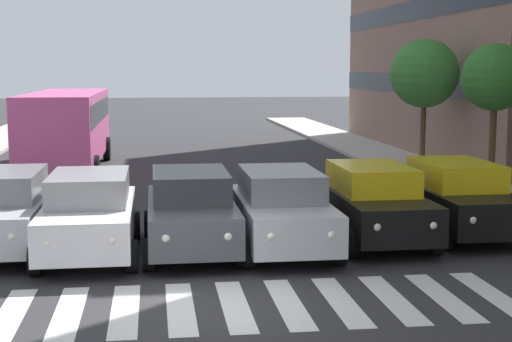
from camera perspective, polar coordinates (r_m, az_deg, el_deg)
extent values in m
plane|color=#2D2D30|center=(12.70, -3.64, -10.16)|extent=(180.00, 180.00, 0.00)
cube|color=silver|center=(13.94, 17.36, -8.86)|extent=(0.45, 2.80, 0.01)
cube|color=silver|center=(13.59, 13.88, -9.16)|extent=(0.45, 2.80, 0.01)
cube|color=silver|center=(13.29, 10.22, -9.44)|extent=(0.45, 2.80, 0.01)
cube|color=silver|center=(13.05, 6.40, -9.69)|extent=(0.45, 2.80, 0.01)
cube|color=silver|center=(12.86, 2.45, -9.90)|extent=(0.45, 2.80, 0.01)
cube|color=silver|center=(12.74, -1.59, -10.07)|extent=(0.45, 2.80, 0.01)
cube|color=silver|center=(12.68, -5.71, -10.19)|extent=(0.45, 2.80, 0.01)
cube|color=silver|center=(12.69, -9.84, -10.27)|extent=(0.45, 2.80, 0.01)
cube|color=silver|center=(12.75, -13.95, -10.29)|extent=(0.45, 2.80, 0.01)
cube|color=silver|center=(12.88, -17.99, -10.25)|extent=(0.45, 2.80, 0.01)
cube|color=black|center=(18.44, 14.92, -2.45)|extent=(1.80, 4.40, 0.80)
cube|color=yellow|center=(18.51, 14.76, -0.21)|extent=(1.58, 2.46, 0.60)
cylinder|color=black|center=(16.86, 13.94, -4.75)|extent=(0.22, 0.64, 0.64)
cylinder|color=black|center=(20.17, 15.66, -2.77)|extent=(0.22, 0.64, 0.64)
cylinder|color=black|center=(19.53, 10.80, -2.96)|extent=(0.22, 0.64, 0.64)
sphere|color=white|center=(16.26, 15.97, -3.55)|extent=(0.18, 0.18, 0.18)
cube|color=black|center=(17.35, 8.84, -2.91)|extent=(1.80, 4.40, 0.80)
cube|color=yellow|center=(17.43, 8.70, -0.53)|extent=(1.58, 2.46, 0.60)
cylinder|color=black|center=(16.38, 13.30, -5.10)|extent=(0.22, 0.64, 0.64)
cylinder|color=black|center=(15.83, 7.18, -5.40)|extent=(0.22, 0.64, 0.64)
cylinder|color=black|center=(19.05, 10.17, -3.21)|extent=(0.22, 0.64, 0.64)
cylinder|color=black|center=(18.58, 4.87, -3.39)|extent=(0.22, 0.64, 0.64)
sphere|color=white|center=(15.52, 13.16, -3.98)|extent=(0.18, 0.18, 0.18)
sphere|color=white|center=(15.15, 9.07, -4.16)|extent=(0.18, 0.18, 0.18)
cube|color=#B2B7BC|center=(16.32, 1.95, -3.50)|extent=(1.80, 4.40, 0.80)
cube|color=slate|center=(16.39, 1.85, -0.97)|extent=(1.58, 2.46, 0.60)
cylinder|color=black|center=(15.20, 6.24, -5.93)|extent=(0.22, 0.64, 0.64)
cylinder|color=black|center=(14.87, -0.54, -6.19)|extent=(0.22, 0.64, 0.64)
cylinder|color=black|center=(17.96, 4.00, -3.78)|extent=(0.22, 0.64, 0.64)
cylinder|color=black|center=(17.68, -1.73, -3.94)|extent=(0.22, 0.64, 0.64)
sphere|color=white|center=(14.35, 5.69, -4.77)|extent=(0.18, 0.18, 0.18)
sphere|color=white|center=(14.13, 1.12, -4.93)|extent=(0.18, 0.18, 0.18)
cube|color=#474C51|center=(16.22, -4.91, -3.59)|extent=(1.80, 4.40, 0.80)
cube|color=#343639|center=(16.30, -4.97, -1.04)|extent=(1.58, 2.46, 0.60)
cylinder|color=black|center=(14.97, -1.15, -6.10)|extent=(0.22, 0.64, 0.64)
cylinder|color=black|center=(14.88, -8.09, -6.26)|extent=(0.22, 0.64, 0.64)
cylinder|color=black|center=(17.79, -2.23, -3.88)|extent=(0.22, 0.64, 0.64)
cylinder|color=black|center=(17.71, -8.05, -4.00)|extent=(0.22, 0.64, 0.64)
sphere|color=white|center=(14.15, -2.13, -4.92)|extent=(0.18, 0.18, 0.18)
sphere|color=white|center=(14.09, -6.82, -5.03)|extent=(0.18, 0.18, 0.18)
cube|color=silver|center=(16.19, -12.43, -3.77)|extent=(1.80, 4.40, 0.80)
cube|color=gray|center=(16.27, -12.44, -1.21)|extent=(1.58, 2.46, 0.60)
cylinder|color=black|center=(14.81, -9.34, -6.35)|extent=(0.22, 0.64, 0.64)
cylinder|color=black|center=(14.98, -16.28, -6.41)|extent=(0.22, 0.64, 0.64)
cylinder|color=black|center=(17.65, -9.09, -4.06)|extent=(0.22, 0.64, 0.64)
cylinder|color=black|center=(17.78, -14.91, -4.14)|extent=(0.22, 0.64, 0.64)
sphere|color=white|center=(14.04, -10.78, -5.16)|extent=(0.18, 0.18, 0.18)
sphere|color=white|center=(14.15, -15.46, -5.20)|extent=(0.18, 0.18, 0.18)
cube|color=#B2B7BC|center=(17.04, -18.56, -3.42)|extent=(1.80, 4.40, 0.80)
cube|color=slate|center=(17.12, -18.54, -0.99)|extent=(1.58, 2.46, 0.60)
cylinder|color=black|center=(15.57, -16.22, -5.86)|extent=(0.22, 0.64, 0.64)
cylinder|color=black|center=(18.38, -14.91, -3.75)|extent=(0.22, 0.64, 0.64)
sphere|color=white|center=(14.85, -17.92, -4.69)|extent=(0.18, 0.18, 0.18)
cube|color=#DB5193|center=(29.77, -13.99, 3.37)|extent=(2.50, 10.50, 2.50)
cube|color=black|center=(29.73, -14.03, 4.43)|extent=(2.52, 9.87, 0.80)
cylinder|color=black|center=(26.14, -12.03, 0.10)|extent=(0.28, 1.00, 1.00)
cylinder|color=black|center=(26.44, -17.44, 0.00)|extent=(0.28, 1.00, 1.00)
cylinder|color=black|center=(32.90, -11.17, 1.67)|extent=(0.28, 1.00, 1.00)
cylinder|color=black|center=(33.14, -15.49, 1.58)|extent=(0.28, 1.00, 1.00)
cylinder|color=#513823|center=(23.13, 17.35, 1.70)|extent=(0.20, 0.20, 2.91)
sphere|color=#2D6B28|center=(23.01, 17.55, 6.75)|extent=(1.95, 1.95, 1.95)
cylinder|color=#513823|center=(28.98, 12.45, 2.91)|extent=(0.20, 0.20, 2.79)
sphere|color=#387F33|center=(28.89, 12.58, 7.19)|extent=(2.55, 2.55, 2.55)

